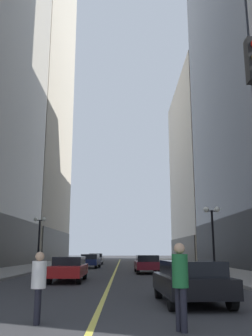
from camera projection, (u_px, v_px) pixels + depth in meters
ground_plane at (117, 267)px, 37.30m from camera, size 200.00×200.00×0.00m
sidewalk_left at (35, 267)px, 37.27m from camera, size 4.50×78.00×0.15m
sidewalk_right at (198, 267)px, 37.37m from camera, size 4.50×78.00×0.15m
lane_centre_stripe at (117, 267)px, 37.30m from camera, size 0.16×70.00×0.01m
building_left_far at (38, 19)px, 71.69m from camera, size 11.18×26.00×91.82m
building_right_far at (219, 170)px, 65.26m from camera, size 14.24×26.00×31.55m
car_black at (191, 280)px, 11.64m from camera, size 2.09×4.18×1.32m
car_red at (69, 268)px, 20.17m from camera, size 1.76×4.80×1.32m
car_maroon at (147, 263)px, 27.68m from camera, size 1.83×4.53×1.32m
car_navy at (90, 260)px, 36.06m from camera, size 1.94×4.15×1.32m
car_silver at (96, 258)px, 46.78m from camera, size 1.92×4.61×1.32m
pedestrian_in_green_parka at (180, 279)px, 7.75m from camera, size 0.47×0.47×1.79m
pedestrian_in_white_shirt at (39, 282)px, 8.51m from camera, size 0.38×0.38×1.60m
street_lamp_left_far at (39, 231)px, 30.89m from camera, size 1.06×0.36×4.43m
street_lamp_right_mid at (212, 225)px, 23.63m from camera, size 1.06×0.36×4.43m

